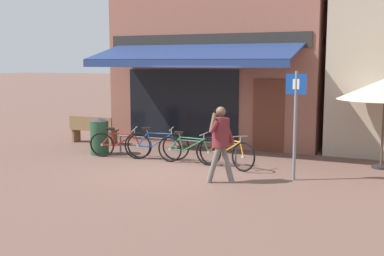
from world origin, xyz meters
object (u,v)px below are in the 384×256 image
bicycle_orange (226,152)px  parking_sign (295,114)px  park_bench (93,129)px  litter_bin (99,136)px  bicycle_blue (156,145)px  bicycle_red (120,144)px  pedestrian_adult (221,136)px  bicycle_green (189,150)px

bicycle_orange → parking_sign: (1.80, -0.56, 1.08)m
park_bench → litter_bin: bearing=-48.3°
bicycle_blue → parking_sign: bearing=-26.0°
bicycle_orange → parking_sign: 2.17m
bicycle_red → bicycle_orange: bearing=-14.4°
bicycle_blue → park_bench: 3.41m
bicycle_blue → bicycle_orange: 2.01m
pedestrian_adult → litter_bin: pedestrian_adult is taller
bicycle_orange → bicycle_green: bearing=-161.6°
bicycle_red → park_bench: 2.61m
parking_sign → litter_bin: bearing=172.7°
bicycle_orange → pedestrian_adult: 1.61m
bicycle_red → park_bench: park_bench is taller
bicycle_red → bicycle_orange: size_ratio=1.00×
bicycle_orange → parking_sign: size_ratio=0.72×
bicycle_red → parking_sign: 4.99m
parking_sign → park_bench: bearing=162.6°
bicycle_orange → litter_bin: litter_bin is taller
pedestrian_adult → litter_bin: bearing=-18.6°
bicycle_green → pedestrian_adult: size_ratio=1.06×
bicycle_blue → bicycle_orange: size_ratio=1.01×
bicycle_blue → bicycle_green: 0.99m
bicycle_orange → pedestrian_adult: size_ratio=1.03×
parking_sign → pedestrian_adult: bearing=-147.8°
bicycle_green → bicycle_red: bearing=-178.6°
bicycle_blue → bicycle_orange: bearing=-19.6°
pedestrian_adult → bicycle_red: bearing=-20.4°
litter_bin → parking_sign: size_ratio=0.44×
bicycle_green → litter_bin: (-2.82, 0.13, 0.15)m
bicycle_green → pedestrian_adult: (1.43, -1.47, 0.64)m
bicycle_green → park_bench: 4.35m
parking_sign → bicycle_blue: bearing=169.6°
bicycle_orange → park_bench: park_bench is taller
bicycle_red → park_bench: (-2.06, 1.61, 0.09)m
bicycle_blue → pedestrian_adult: bearing=-48.6°
bicycle_red → bicycle_blue: bicycle_blue is taller
bicycle_green → pedestrian_adult: bearing=-45.9°
bicycle_red → parking_sign: size_ratio=0.72×
bicycle_blue → bicycle_orange: bicycle_blue is taller
bicycle_blue → parking_sign: 4.02m
litter_bin → bicycle_red: bearing=-12.5°
bicycle_blue → litter_bin: size_ratio=1.65×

